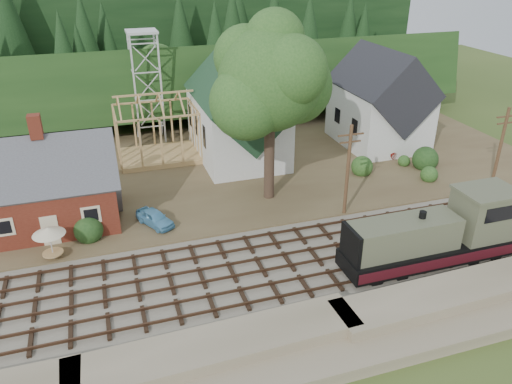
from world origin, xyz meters
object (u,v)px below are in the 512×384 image
object	(u,v)px
car_blue	(155,218)
car_red	(401,149)
locomotive	(438,236)
car_green	(13,232)
patio_set	(49,232)

from	to	relation	value
car_blue	car_red	distance (m)	27.90
locomotive	car_blue	bearing A→B (deg)	148.73
car_red	car_blue	bearing A→B (deg)	101.83
car_green	patio_set	distance (m)	5.01
car_blue	car_red	world-z (taller)	car_blue
car_blue	patio_set	xyz separation A→B (m)	(-7.57, -2.57, 1.51)
car_green	patio_set	size ratio (longest dim) A/B	1.43
locomotive	patio_set	world-z (taller)	locomotive
car_blue	patio_set	size ratio (longest dim) A/B	1.46
patio_set	car_green	bearing A→B (deg)	128.89
car_green	car_blue	bearing A→B (deg)	-106.84
car_blue	patio_set	world-z (taller)	patio_set
locomotive	patio_set	size ratio (longest dim) A/B	5.11
locomotive	car_green	xyz separation A→B (m)	(-28.78, 12.21, -1.35)
car_red	patio_set	size ratio (longest dim) A/B	1.72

